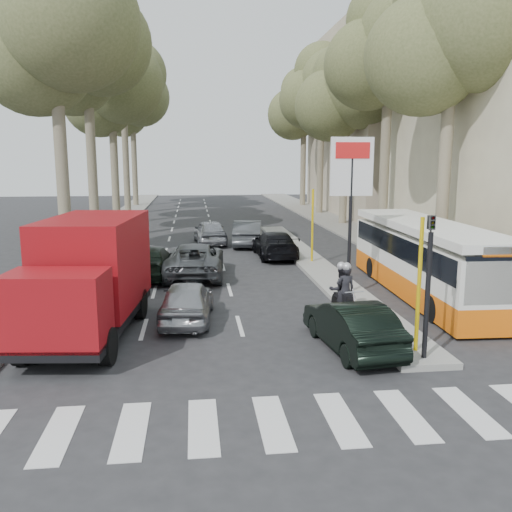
{
  "coord_description": "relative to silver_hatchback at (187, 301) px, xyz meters",
  "views": [
    {
      "loc": [
        -2.2,
        -13.34,
        4.89
      ],
      "look_at": [
        -0.1,
        4.69,
        1.6
      ],
      "focal_mm": 38.0,
      "sensor_mm": 36.0,
      "label": 1
    }
  ],
  "objects": [
    {
      "name": "pedestrian_near",
      "position": [
        10.95,
        7.37,
        0.45
      ],
      "size": [
        0.99,
        1.26,
        1.93
      ],
      "primitive_type": "imported",
      "rotation": [
        0.0,
        0.0,
        2.01
      ],
      "color": "#413049",
      "rests_on": "sidewalk_right"
    },
    {
      "name": "queue_car_b",
      "position": [
        4.25,
        10.34,
        0.02
      ],
      "size": [
        1.95,
        4.56,
        1.31
      ],
      "primitive_type": "imported",
      "rotation": [
        0.0,
        0.0,
        3.17
      ],
      "color": "black",
      "rests_on": "ground"
    },
    {
      "name": "tree_r_d",
      "position": [
        11.58,
        31.46,
        10.44
      ],
      "size": [
        7.4,
        7.2,
        14.88
      ],
      "color": "#6B604C",
      "rests_on": "ground"
    },
    {
      "name": "tree_l_a",
      "position": [
        -5.42,
        9.46,
        9.75
      ],
      "size": [
        7.4,
        7.2,
        14.1
      ],
      "color": "#6B604C",
      "rests_on": "ground"
    },
    {
      "name": "building_far",
      "position": [
        17.95,
        31.35,
        7.36
      ],
      "size": [
        11.0,
        20.0,
        16.0
      ],
      "primitive_type": "cube",
      "color": "#B7A88E",
      "rests_on": "ground"
    },
    {
      "name": "tree_r_c",
      "position": [
        11.48,
        23.46,
        9.06
      ],
      "size": [
        7.4,
        7.2,
        13.32
      ],
      "color": "#6B604C",
      "rests_on": "ground"
    },
    {
      "name": "silver_hatchback",
      "position": [
        0.0,
        0.0,
        0.0
      ],
      "size": [
        1.81,
        3.84,
        1.27
      ],
      "primitive_type": "imported",
      "rotation": [
        0.0,
        0.0,
        3.06
      ],
      "color": "#9A9CA2",
      "rests_on": "ground"
    },
    {
      "name": "traffic_island",
      "position": [
        5.7,
        8.35,
        -0.56
      ],
      "size": [
        1.5,
        26.0,
        0.16
      ],
      "primitive_type": "cube",
      "color": "gray",
      "rests_on": "ground"
    },
    {
      "name": "tree_l_c",
      "position": [
        -5.32,
        25.46,
        9.4
      ],
      "size": [
        7.4,
        7.2,
        13.71
      ],
      "color": "#6B604C",
      "rests_on": "ground"
    },
    {
      "name": "city_bus",
      "position": [
        8.48,
        2.26,
        0.77
      ],
      "size": [
        2.53,
        10.21,
        2.67
      ],
      "rotation": [
        0.0,
        0.0,
        -0.03
      ],
      "color": "orange",
      "rests_on": "ground"
    },
    {
      "name": "ground",
      "position": [
        2.45,
        -2.65,
        -0.64
      ],
      "size": [
        120.0,
        120.0,
        0.0
      ],
      "primitive_type": "plane",
      "color": "#28282B",
      "rests_on": "ground"
    },
    {
      "name": "pedestrian_far",
      "position": [
        10.26,
        11.14,
        0.46
      ],
      "size": [
        1.35,
        0.81,
        1.96
      ],
      "primitive_type": "imported",
      "rotation": [
        0.0,
        0.0,
        3.35
      ],
      "color": "#6A5A4F",
      "rests_on": "sidewalk_right"
    },
    {
      "name": "queue_car_e",
      "position": [
        -1.55,
        6.35,
        0.02
      ],
      "size": [
        2.15,
        4.62,
        1.31
      ],
      "primitive_type": "imported",
      "rotation": [
        0.0,
        0.0,
        3.07
      ],
      "color": "black",
      "rests_on": "ground"
    },
    {
      "name": "tree_l_e",
      "position": [
        -5.52,
        41.46,
        10.09
      ],
      "size": [
        7.4,
        7.2,
        14.49
      ],
      "color": "#6B604C",
      "rests_on": "ground"
    },
    {
      "name": "red_truck",
      "position": [
        -2.63,
        -1.0,
        1.08
      ],
      "size": [
        2.91,
        6.3,
        3.25
      ],
      "rotation": [
        0.0,
        0.0,
        -0.11
      ],
      "color": "black",
      "rests_on": "ground"
    },
    {
      "name": "queue_car_c",
      "position": [
        1.19,
        15.01,
        0.07
      ],
      "size": [
        1.99,
        4.25,
        1.41
      ],
      "primitive_type": "imported",
      "rotation": [
        0.0,
        0.0,
        3.22
      ],
      "color": "#9B9CA2",
      "rests_on": "ground"
    },
    {
      "name": "dark_hatchback",
      "position": [
        4.25,
        -2.96,
        0.01
      ],
      "size": [
        1.82,
        4.04,
        1.29
      ],
      "primitive_type": "imported",
      "rotation": [
        0.0,
        0.0,
        3.26
      ],
      "color": "black",
      "rests_on": "ground"
    },
    {
      "name": "motorcycle",
      "position": [
        4.82,
        -0.09,
        0.17
      ],
      "size": [
        0.83,
        2.08,
        1.77
      ],
      "rotation": [
        0.0,
        0.0,
        0.13
      ],
      "color": "black",
      "rests_on": "ground"
    },
    {
      "name": "tree_l_b",
      "position": [
        -5.52,
        17.46,
        10.44
      ],
      "size": [
        7.4,
        7.2,
        14.88
      ],
      "color": "#6B604C",
      "rests_on": "ground"
    },
    {
      "name": "billboard",
      "position": [
        5.7,
        2.34,
        3.07
      ],
      "size": [
        1.5,
        12.1,
        5.6
      ],
      "color": "yellow",
      "rests_on": "ground"
    },
    {
      "name": "queue_car_d",
      "position": [
        3.29,
        14.2,
        0.08
      ],
      "size": [
        2.1,
        4.52,
        1.43
      ],
      "primitive_type": "imported",
      "rotation": [
        0.0,
        0.0,
        3.01
      ],
      "color": "#4F5257",
      "rests_on": "ground"
    },
    {
      "name": "sidewalk_right",
      "position": [
        11.05,
        22.35,
        -0.58
      ],
      "size": [
        3.2,
        70.0,
        0.12
      ],
      "primitive_type": "cube",
      "color": "gray",
      "rests_on": "ground"
    },
    {
      "name": "queue_car_a",
      "position": [
        0.28,
        6.38,
        0.07
      ],
      "size": [
        2.63,
        5.18,
        1.4
      ],
      "primitive_type": "imported",
      "rotation": [
        0.0,
        0.0,
        3.08
      ],
      "color": "#4C4F53",
      "rests_on": "ground"
    },
    {
      "name": "median_left",
      "position": [
        -5.55,
        25.35,
        -0.58
      ],
      "size": [
        2.4,
        64.0,
        0.12
      ],
      "primitive_type": "cube",
      "color": "gray",
      "rests_on": "ground"
    },
    {
      "name": "traffic_light_island",
      "position": [
        5.7,
        -4.15,
        1.85
      ],
      "size": [
        0.16,
        0.41,
        3.6
      ],
      "color": "black",
      "rests_on": "ground"
    },
    {
      "name": "tree_r_a",
      "position": [
        11.58,
        7.46,
        9.75
      ],
      "size": [
        7.4,
        7.2,
        14.1
      ],
      "color": "#6B604C",
      "rests_on": "ground"
    },
    {
      "name": "tree_r_b",
      "position": [
        11.68,
        15.46,
        10.78
      ],
      "size": [
        7.4,
        7.2,
        15.27
      ],
      "color": "#6B604C",
      "rests_on": "ground"
    },
    {
      "name": "tree_r_e",
      "position": [
        11.68,
        39.46,
        9.75
      ],
      "size": [
        7.4,
        7.2,
        14.1
      ],
      "color": "#6B604C",
      "rests_on": "ground"
    },
    {
      "name": "tree_l_d",
      "position": [
        -5.42,
        33.46,
        11.13
      ],
      "size": [
        7.4,
        7.2,
        15.66
      ],
      "color": "#6B604C",
      "rests_on": "ground"
    }
  ]
}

